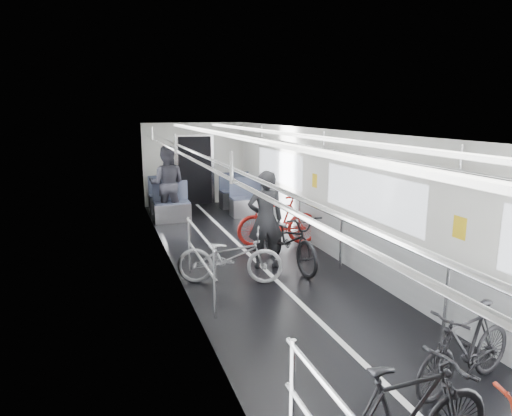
{
  "coord_description": "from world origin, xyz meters",
  "views": [
    {
      "loc": [
        -2.6,
        -6.28,
        2.75
      ],
      "look_at": [
        0.0,
        1.37,
        1.01
      ],
      "focal_mm": 32.0,
      "sensor_mm": 36.0,
      "label": 1
    }
  ],
  "objects_px": {
    "bike_right_near": "(466,348)",
    "person_standing": "(265,220)",
    "bike_left_far": "(230,256)",
    "bike_right_far": "(278,221)",
    "person_seated": "(167,184)",
    "bike_aisle": "(289,240)"
  },
  "relations": [
    {
      "from": "bike_right_near",
      "to": "person_seated",
      "type": "xyz_separation_m",
      "value": [
        -1.79,
        8.16,
        0.51
      ]
    },
    {
      "from": "bike_left_far",
      "to": "person_standing",
      "type": "height_order",
      "value": "person_standing"
    },
    {
      "from": "bike_right_near",
      "to": "bike_left_far",
      "type": "bearing_deg",
      "value": -170.88
    },
    {
      "from": "bike_right_far",
      "to": "person_seated",
      "type": "height_order",
      "value": "person_seated"
    },
    {
      "from": "bike_right_near",
      "to": "person_standing",
      "type": "height_order",
      "value": "person_standing"
    },
    {
      "from": "bike_right_near",
      "to": "person_standing",
      "type": "bearing_deg",
      "value": 175.92
    },
    {
      "from": "person_seated",
      "to": "bike_aisle",
      "type": "bearing_deg",
      "value": 125.86
    },
    {
      "from": "bike_right_far",
      "to": "person_standing",
      "type": "relative_size",
      "value": 0.99
    },
    {
      "from": "bike_left_far",
      "to": "person_seated",
      "type": "xyz_separation_m",
      "value": [
        -0.34,
        4.63,
        0.5
      ]
    },
    {
      "from": "bike_left_far",
      "to": "bike_right_near",
      "type": "xyz_separation_m",
      "value": [
        1.45,
        -3.53,
        -0.0
      ]
    },
    {
      "from": "bike_aisle",
      "to": "person_seated",
      "type": "height_order",
      "value": "person_seated"
    },
    {
      "from": "bike_aisle",
      "to": "person_standing",
      "type": "distance_m",
      "value": 0.57
    },
    {
      "from": "bike_right_near",
      "to": "bike_right_far",
      "type": "height_order",
      "value": "bike_right_far"
    },
    {
      "from": "person_standing",
      "to": "person_seated",
      "type": "height_order",
      "value": "person_seated"
    },
    {
      "from": "bike_right_far",
      "to": "bike_aisle",
      "type": "xyz_separation_m",
      "value": [
        -0.29,
        -1.29,
        -0.02
      ]
    },
    {
      "from": "person_seated",
      "to": "bike_right_near",
      "type": "bearing_deg",
      "value": 117.9
    },
    {
      "from": "bike_right_far",
      "to": "bike_aisle",
      "type": "relative_size",
      "value": 0.91
    },
    {
      "from": "bike_left_far",
      "to": "bike_right_far",
      "type": "height_order",
      "value": "bike_right_far"
    },
    {
      "from": "bike_left_far",
      "to": "bike_aisle",
      "type": "distance_m",
      "value": 1.29
    },
    {
      "from": "bike_right_near",
      "to": "person_seated",
      "type": "height_order",
      "value": "person_seated"
    },
    {
      "from": "person_standing",
      "to": "bike_aisle",
      "type": "bearing_deg",
      "value": 174.58
    },
    {
      "from": "bike_left_far",
      "to": "person_standing",
      "type": "relative_size",
      "value": 0.97
    }
  ]
}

